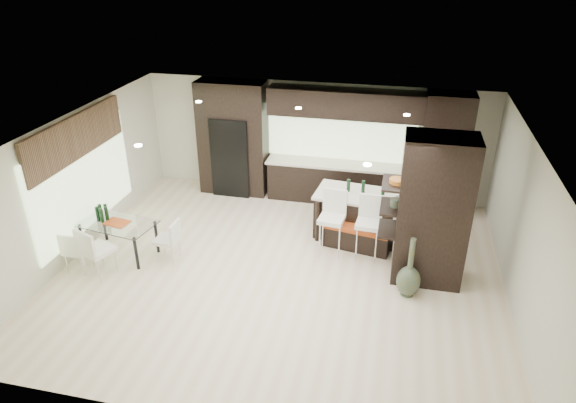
% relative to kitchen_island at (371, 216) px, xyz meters
% --- Properties ---
extents(ground, '(8.00, 8.00, 0.00)m').
position_rel_kitchen_island_xyz_m(ground, '(-1.50, -1.62, -0.47)').
color(ground, beige).
rests_on(ground, ground).
extents(back_wall, '(8.00, 0.02, 2.70)m').
position_rel_kitchen_island_xyz_m(back_wall, '(-1.50, 1.88, 0.88)').
color(back_wall, beige).
rests_on(back_wall, ground).
extents(left_wall, '(0.02, 7.00, 2.70)m').
position_rel_kitchen_island_xyz_m(left_wall, '(-5.50, -1.62, 0.88)').
color(left_wall, beige).
rests_on(left_wall, ground).
extents(right_wall, '(0.02, 7.00, 2.70)m').
position_rel_kitchen_island_xyz_m(right_wall, '(2.50, -1.62, 0.88)').
color(right_wall, beige).
rests_on(right_wall, ground).
extents(ceiling, '(8.00, 7.00, 0.02)m').
position_rel_kitchen_island_xyz_m(ceiling, '(-1.50, -1.62, 2.23)').
color(ceiling, white).
rests_on(ceiling, ground).
extents(window_left, '(0.04, 3.20, 1.90)m').
position_rel_kitchen_island_xyz_m(window_left, '(-5.46, -1.42, 0.88)').
color(window_left, '#B2D199').
rests_on(window_left, left_wall).
extents(window_back, '(3.40, 0.04, 1.20)m').
position_rel_kitchen_island_xyz_m(window_back, '(-0.90, 1.84, 1.08)').
color(window_back, '#B2D199').
rests_on(window_back, back_wall).
extents(stone_accent, '(0.08, 3.00, 0.80)m').
position_rel_kitchen_island_xyz_m(stone_accent, '(-5.43, -1.42, 1.78)').
color(stone_accent, brown).
rests_on(stone_accent, left_wall).
extents(ceiling_spots, '(4.00, 3.00, 0.02)m').
position_rel_kitchen_island_xyz_m(ceiling_spots, '(-1.50, -1.37, 2.21)').
color(ceiling_spots, white).
rests_on(ceiling_spots, ceiling).
extents(back_cabinetry, '(6.80, 0.68, 2.70)m').
position_rel_kitchen_island_xyz_m(back_cabinetry, '(-1.00, 1.55, 0.88)').
color(back_cabinetry, black).
rests_on(back_cabinetry, ground).
extents(refrigerator, '(0.90, 0.68, 1.90)m').
position_rel_kitchen_island_xyz_m(refrigerator, '(-3.40, 1.50, 0.48)').
color(refrigerator, black).
rests_on(refrigerator, ground).
extents(partition_column, '(1.20, 0.80, 2.70)m').
position_rel_kitchen_island_xyz_m(partition_column, '(1.10, -1.22, 0.88)').
color(partition_column, black).
rests_on(partition_column, ground).
extents(kitchen_island, '(2.35, 1.20, 0.94)m').
position_rel_kitchen_island_xyz_m(kitchen_island, '(0.00, 0.00, 0.00)').
color(kitchen_island, black).
rests_on(kitchen_island, ground).
extents(stool_left, '(0.51, 0.51, 1.05)m').
position_rel_kitchen_island_xyz_m(stool_left, '(-0.70, -0.82, 0.05)').
color(stool_left, white).
rests_on(stool_left, ground).
extents(stool_mid, '(0.48, 0.48, 1.02)m').
position_rel_kitchen_island_xyz_m(stool_mid, '(0.00, -0.81, 0.04)').
color(stool_mid, white).
rests_on(stool_mid, ground).
extents(stool_right, '(0.50, 0.50, 1.06)m').
position_rel_kitchen_island_xyz_m(stool_right, '(0.70, -0.82, 0.06)').
color(stool_right, white).
rests_on(stool_right, ground).
extents(bench, '(1.40, 0.74, 0.51)m').
position_rel_kitchen_island_xyz_m(bench, '(-0.22, -0.45, -0.22)').
color(bench, black).
rests_on(bench, ground).
extents(floor_vase, '(0.42, 0.42, 1.12)m').
position_rel_kitchen_island_xyz_m(floor_vase, '(0.80, -1.85, 0.09)').
color(floor_vase, '#3E4A35').
rests_on(floor_vase, ground).
extents(dining_table, '(1.53, 1.02, 0.68)m').
position_rel_kitchen_island_xyz_m(dining_table, '(-4.69, -1.73, -0.13)').
color(dining_table, white).
rests_on(dining_table, ground).
extents(chair_near, '(0.64, 0.64, 0.92)m').
position_rel_kitchen_island_xyz_m(chair_near, '(-4.69, -2.46, -0.01)').
color(chair_near, white).
rests_on(chair_near, ground).
extents(chair_far, '(0.43, 0.43, 0.78)m').
position_rel_kitchen_island_xyz_m(chair_far, '(-5.13, -2.42, -0.08)').
color(chair_far, white).
rests_on(chair_far, ground).
extents(chair_end, '(0.42, 0.42, 0.78)m').
position_rel_kitchen_island_xyz_m(chair_end, '(-3.69, -1.73, -0.08)').
color(chair_end, white).
rests_on(chair_end, ground).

